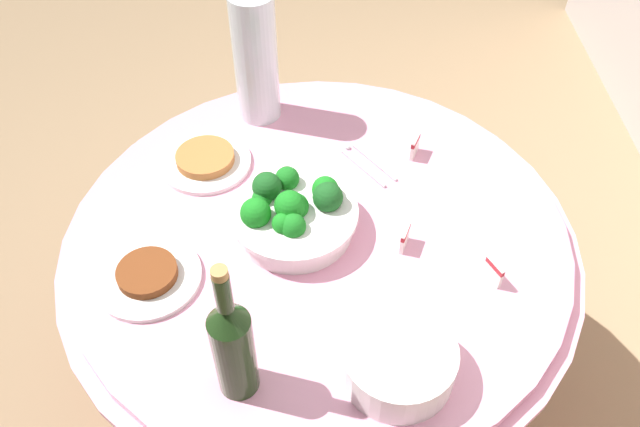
# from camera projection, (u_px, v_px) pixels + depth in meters

# --- Properties ---
(ground_plane) EXTENTS (6.00, 6.00, 0.00)m
(ground_plane) POSITION_uv_depth(u_px,v_px,m) (320.00, 388.00, 1.99)
(ground_plane) COLOR #9E7F5B
(buffet_table) EXTENTS (1.16, 1.16, 0.74)m
(buffet_table) POSITION_uv_depth(u_px,v_px,m) (320.00, 320.00, 1.72)
(buffet_table) COLOR maroon
(buffet_table) RESTS_ON ground_plane
(broccoli_bowl) EXTENTS (0.28, 0.28, 0.12)m
(broccoli_bowl) POSITION_uv_depth(u_px,v_px,m) (293.00, 214.00, 1.41)
(broccoli_bowl) COLOR white
(broccoli_bowl) RESTS_ON buffet_table
(plate_stack) EXTENTS (0.21, 0.21, 0.08)m
(plate_stack) POSITION_uv_depth(u_px,v_px,m) (398.00, 361.00, 1.18)
(plate_stack) COLOR white
(plate_stack) RESTS_ON buffet_table
(wine_bottle) EXTENTS (0.07, 0.07, 0.34)m
(wine_bottle) POSITION_uv_depth(u_px,v_px,m) (233.00, 345.00, 1.10)
(wine_bottle) COLOR #1D3516
(wine_bottle) RESTS_ON buffet_table
(decorative_fruit_vase) EXTENTS (0.11, 0.11, 0.34)m
(decorative_fruit_vase) POSITION_uv_depth(u_px,v_px,m) (256.00, 66.00, 1.62)
(decorative_fruit_vase) COLOR silver
(decorative_fruit_vase) RESTS_ON buffet_table
(serving_tongs) EXTENTS (0.15, 0.13, 0.01)m
(serving_tongs) POSITION_uv_depth(u_px,v_px,m) (367.00, 163.00, 1.59)
(serving_tongs) COLOR silver
(serving_tongs) RESTS_ON buffet_table
(food_plate_stir_fry) EXTENTS (0.22, 0.22, 0.03)m
(food_plate_stir_fry) POSITION_uv_depth(u_px,v_px,m) (148.00, 276.00, 1.34)
(food_plate_stir_fry) COLOR white
(food_plate_stir_fry) RESTS_ON buffet_table
(food_plate_peanuts) EXTENTS (0.22, 0.22, 0.03)m
(food_plate_peanuts) POSITION_uv_depth(u_px,v_px,m) (206.00, 160.00, 1.58)
(food_plate_peanuts) COLOR white
(food_plate_peanuts) RESTS_ON buffet_table
(label_placard_front) EXTENTS (0.05, 0.03, 0.05)m
(label_placard_front) POSITION_uv_depth(u_px,v_px,m) (405.00, 237.00, 1.39)
(label_placard_front) COLOR white
(label_placard_front) RESTS_ON buffet_table
(label_placard_mid) EXTENTS (0.05, 0.03, 0.05)m
(label_placard_mid) POSITION_uv_depth(u_px,v_px,m) (494.00, 271.00, 1.33)
(label_placard_mid) COLOR white
(label_placard_mid) RESTS_ON buffet_table
(label_placard_rear) EXTENTS (0.05, 0.03, 0.05)m
(label_placard_rear) POSITION_uv_depth(u_px,v_px,m) (415.00, 145.00, 1.59)
(label_placard_rear) COLOR white
(label_placard_rear) RESTS_ON buffet_table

